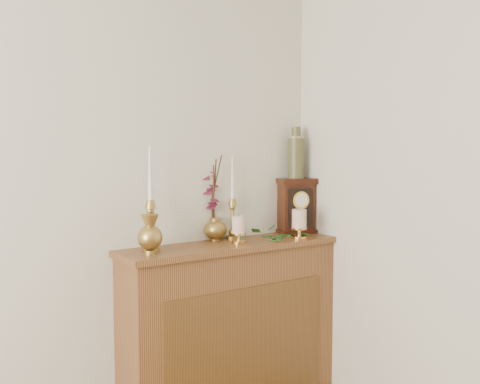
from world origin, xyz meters
TOP-DOWN VIEW (x-y plane):
  - console_shelf at (1.40, 2.10)m, footprint 1.24×0.34m
  - candlestick_left at (0.95, 2.13)m, footprint 0.09×0.09m
  - candlestick_center at (1.47, 2.19)m, footprint 0.08×0.08m
  - bud_vase at (0.91, 2.05)m, footprint 0.12×0.12m
  - ginger_jar at (1.36, 2.24)m, footprint 0.19×0.20m
  - pillar_candle_left at (1.43, 2.07)m, footprint 0.08×0.08m
  - pillar_candle_right at (1.78, 2.00)m, footprint 0.09×0.09m
  - ivy_garland at (1.74, 2.08)m, footprint 0.40×0.21m
  - mantel_clock at (1.91, 2.18)m, footprint 0.25×0.20m
  - ceramic_vase at (1.91, 2.18)m, footprint 0.09×0.09m

SIDE VIEW (x-z plane):
  - console_shelf at x=1.40m, z-range -0.03..0.90m
  - ivy_garland at x=1.74m, z-range 0.90..0.98m
  - pillar_candle_left at x=1.43m, z-range 0.93..1.09m
  - pillar_candle_right at x=1.78m, z-range 0.93..1.11m
  - bud_vase at x=0.91m, z-range 0.93..1.12m
  - candlestick_center at x=1.47m, z-range 0.85..1.31m
  - mantel_clock at x=1.91m, z-range 0.93..1.25m
  - candlestick_left at x=0.95m, z-range 0.84..1.35m
  - ginger_jar at x=1.36m, z-range 0.91..1.37m
  - ceramic_vase at x=1.91m, z-range 1.24..1.54m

